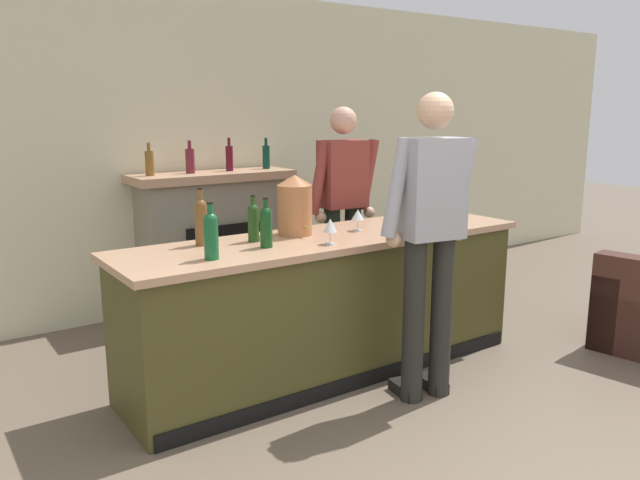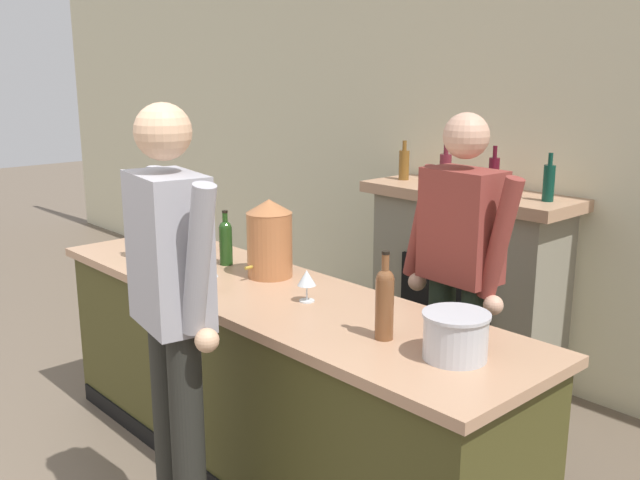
% 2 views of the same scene
% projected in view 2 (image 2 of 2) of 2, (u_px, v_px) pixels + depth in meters
% --- Properties ---
extents(wall_back_panel, '(12.00, 0.07, 2.75)m').
position_uv_depth(wall_back_panel, '(481.00, 160.00, 4.63)').
color(wall_back_panel, beige).
rests_on(wall_back_panel, ground_plane).
extents(bar_counter, '(2.83, 0.75, 0.94)m').
position_uv_depth(bar_counter, '(269.00, 381.00, 3.47)').
color(bar_counter, '#44401C').
rests_on(bar_counter, ground_plane).
extents(fireplace_stone, '(1.39, 0.52, 1.51)m').
position_uv_depth(fireplace_stone, '(466.00, 282.00, 4.56)').
color(fireplace_stone, gray).
rests_on(fireplace_stone, ground_plane).
extents(person_customer, '(0.65, 0.35, 1.84)m').
position_uv_depth(person_customer, '(174.00, 318.00, 2.72)').
color(person_customer, black).
rests_on(person_customer, ground_plane).
extents(person_bartender, '(0.66, 0.32, 1.77)m').
position_uv_depth(person_bartender, '(459.00, 282.00, 3.35)').
color(person_bartender, '#202C20').
rests_on(person_bartender, ground_plane).
extents(copper_dispenser, '(0.23, 0.27, 0.39)m').
position_uv_depth(copper_dispenser, '(269.00, 238.00, 3.54)').
color(copper_dispenser, '#AF6B3F').
rests_on(copper_dispenser, bar_counter).
extents(ice_bucket_steel, '(0.25, 0.25, 0.17)m').
position_uv_depth(ice_bucket_steel, '(456.00, 336.00, 2.55)').
color(ice_bucket_steel, silver).
rests_on(ice_bucket_steel, bar_counter).
extents(wine_bottle_burgundy_dark, '(0.08, 0.08, 0.35)m').
position_uv_depth(wine_bottle_burgundy_dark, '(206.00, 224.00, 4.03)').
color(wine_bottle_burgundy_dark, brown).
rests_on(wine_bottle_burgundy_dark, bar_counter).
extents(wine_bottle_rose_blush, '(0.07, 0.07, 0.35)m').
position_uv_depth(wine_bottle_rose_blush, '(385.00, 301.00, 2.72)').
color(wine_bottle_rose_blush, brown).
rests_on(wine_bottle_rose_blush, bar_counter).
extents(wine_bottle_merlot_tall, '(0.07, 0.07, 0.30)m').
position_uv_depth(wine_bottle_merlot_tall, '(193.00, 245.00, 3.65)').
color(wine_bottle_merlot_tall, '#133F18').
rests_on(wine_bottle_merlot_tall, bar_counter).
extents(wine_bottle_port_short, '(0.08, 0.08, 0.32)m').
position_uv_depth(wine_bottle_port_short, '(139.00, 233.00, 3.87)').
color(wine_bottle_port_short, '#16562D').
rests_on(wine_bottle_port_short, bar_counter).
extents(wine_bottle_riesling_slim, '(0.07, 0.07, 0.29)m').
position_uv_depth(wine_bottle_riesling_slim, '(226.00, 241.00, 3.76)').
color(wine_bottle_riesling_slim, '#1F4317').
rests_on(wine_bottle_riesling_slim, bar_counter).
extents(wine_glass_front_right, '(0.08, 0.08, 0.15)m').
position_uv_depth(wine_glass_front_right, '(307.00, 279.00, 3.17)').
color(wine_glass_front_right, silver).
rests_on(wine_glass_front_right, bar_counter).
extents(wine_glass_back_row, '(0.08, 0.08, 0.16)m').
position_uv_depth(wine_glass_back_row, '(209.00, 269.00, 3.30)').
color(wine_glass_back_row, silver).
rests_on(wine_glass_back_row, bar_counter).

